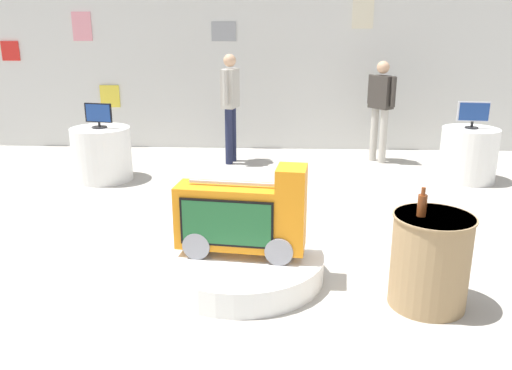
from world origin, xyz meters
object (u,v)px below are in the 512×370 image
display_pedestal_left_rear (102,154)px  display_pedestal_center_rear (468,154)px  shopper_browsing_near_truck (230,100)px  tv_on_left_rear (98,115)px  bottle_on_side_table (422,205)px  tv_on_center_rear (473,113)px  side_table_round (430,260)px  novelty_firetruck_tv (243,219)px  shopper_browsing_rear (381,104)px  main_display_pedestal (241,265)px

display_pedestal_left_rear → display_pedestal_center_rear: bearing=2.3°
shopper_browsing_near_truck → display_pedestal_left_rear: bearing=-149.1°
tv_on_left_rear → bottle_on_side_table: (3.71, -3.45, -0.09)m
bottle_on_side_table → display_pedestal_left_rear: bearing=137.1°
tv_on_center_rear → side_table_round: 4.01m
novelty_firetruck_tv → shopper_browsing_rear: size_ratio=0.71×
display_pedestal_left_rear → shopper_browsing_near_truck: bearing=30.9°
display_pedestal_left_rear → tv_on_center_rear: size_ratio=1.94×
tv_on_left_rear → bottle_on_side_table: bearing=-42.9°
main_display_pedestal → bottle_on_side_table: bottle_on_side_table is taller
display_pedestal_center_rear → bottle_on_side_table: (-1.63, -3.66, 0.48)m
display_pedestal_left_rear → tv_on_left_rear: tv_on_left_rear is taller
tv_on_center_rear → side_table_round: (-1.52, -3.66, -0.59)m
display_pedestal_left_rear → tv_on_left_rear: size_ratio=2.08×
side_table_round → shopper_browsing_near_truck: bearing=114.1°
tv_on_left_rear → shopper_browsing_rear: bearing=16.5°
display_pedestal_left_rear → bottle_on_side_table: bottle_on_side_table is taller
display_pedestal_left_rear → tv_on_center_rear: bearing=2.2°
tv_on_center_rear → bottle_on_side_table: bearing=-114.0°
main_display_pedestal → novelty_firetruck_tv: bearing=-23.5°
shopper_browsing_near_truck → shopper_browsing_rear: 2.44m
novelty_firetruck_tv → tv_on_left_rear: size_ratio=2.86×
novelty_firetruck_tv → bottle_on_side_table: size_ratio=5.03×
bottle_on_side_table → shopper_browsing_rear: 4.73m
tv_on_left_rear → display_pedestal_center_rear: 5.38m
display_pedestal_left_rear → tv_on_center_rear: (5.34, 0.21, 0.60)m
tv_on_left_rear → bottle_on_side_table: tv_on_left_rear is taller
novelty_firetruck_tv → tv_on_left_rear: 3.82m
display_pedestal_center_rear → tv_on_center_rear: tv_on_center_rear is taller
novelty_firetruck_tv → shopper_browsing_rear: 4.72m
novelty_firetruck_tv → shopper_browsing_rear: bearing=65.7°
tv_on_left_rear → side_table_round: bearing=-42.0°
side_table_round → shopper_browsing_near_truck: shopper_browsing_near_truck is taller
tv_on_center_rear → shopper_browsing_near_truck: 3.66m
display_pedestal_left_rear → side_table_round: 5.15m
main_display_pedestal → shopper_browsing_rear: shopper_browsing_rear is taller
tv_on_center_rear → shopper_browsing_rear: shopper_browsing_rear is taller
main_display_pedestal → side_table_round: (1.56, -0.42, 0.28)m
side_table_round → shopper_browsing_near_truck: size_ratio=0.44×
novelty_firetruck_tv → tv_on_center_rear: bearing=46.7°
novelty_firetruck_tv → side_table_round: size_ratio=1.51×
shopper_browsing_rear → tv_on_left_rear: bearing=-163.5°
tv_on_left_rear → bottle_on_side_table: 5.07m
main_display_pedestal → tv_on_center_rear: 4.55m
display_pedestal_center_rear → shopper_browsing_near_truck: 3.71m
display_pedestal_center_rear → shopper_browsing_rear: 1.63m
display_pedestal_left_rear → side_table_round: (3.82, -3.45, 0.01)m
novelty_firetruck_tv → bottle_on_side_table: 1.52m
display_pedestal_center_rear → shopper_browsing_rear: size_ratio=0.49×
novelty_firetruck_tv → display_pedestal_center_rear: 4.47m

